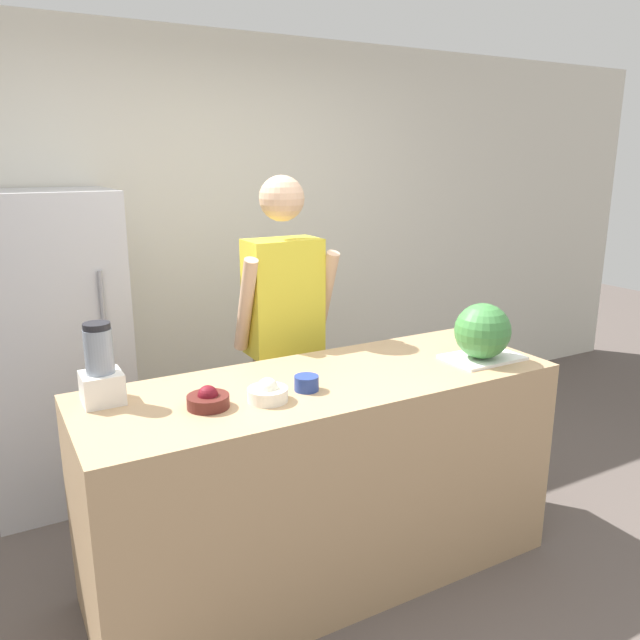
# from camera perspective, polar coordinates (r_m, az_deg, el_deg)

# --- Properties ---
(ground_plane) EXTENTS (14.00, 14.00, 0.00)m
(ground_plane) POSITION_cam_1_polar(r_m,az_deg,el_deg) (2.86, 4.23, -25.59)
(ground_plane) COLOR #564C47
(wall_back) EXTENTS (8.00, 0.06, 2.60)m
(wall_back) POSITION_cam_1_polar(r_m,az_deg,el_deg) (4.08, -11.40, 6.64)
(wall_back) COLOR silver
(wall_back) RESTS_ON ground_plane
(counter_island) EXTENTS (2.05, 0.71, 0.94)m
(counter_island) POSITION_cam_1_polar(r_m,az_deg,el_deg) (2.85, 0.36, -14.31)
(counter_island) COLOR tan
(counter_island) RESTS_ON ground_plane
(refrigerator) EXTENTS (0.73, 0.65, 1.69)m
(refrigerator) POSITION_cam_1_polar(r_m,az_deg,el_deg) (3.65, -23.19, -2.54)
(refrigerator) COLOR #B7B7BC
(refrigerator) RESTS_ON ground_plane
(person) EXTENTS (0.52, 0.27, 1.77)m
(person) POSITION_cam_1_polar(r_m,az_deg,el_deg) (3.30, -3.31, -1.71)
(person) COLOR gray
(person) RESTS_ON ground_plane
(cutting_board) EXTENTS (0.35, 0.24, 0.01)m
(cutting_board) POSITION_cam_1_polar(r_m,az_deg,el_deg) (3.00, 14.63, -3.33)
(cutting_board) COLOR white
(cutting_board) RESTS_ON counter_island
(watermelon) EXTENTS (0.26, 0.26, 0.26)m
(watermelon) POSITION_cam_1_polar(r_m,az_deg,el_deg) (2.94, 14.63, -0.98)
(watermelon) COLOR #3D7F3D
(watermelon) RESTS_ON cutting_board
(bowl_cherries) EXTENTS (0.16, 0.16, 0.09)m
(bowl_cherries) POSITION_cam_1_polar(r_m,az_deg,el_deg) (2.39, -10.19, -7.19)
(bowl_cherries) COLOR #511E19
(bowl_cherries) RESTS_ON counter_island
(bowl_cream) EXTENTS (0.16, 0.16, 0.09)m
(bowl_cream) POSITION_cam_1_polar(r_m,az_deg,el_deg) (2.42, -4.81, -6.63)
(bowl_cream) COLOR white
(bowl_cream) RESTS_ON counter_island
(bowl_small_blue) EXTENTS (0.10, 0.10, 0.06)m
(bowl_small_blue) POSITION_cam_1_polar(r_m,az_deg,el_deg) (2.52, -1.24, -5.79)
(bowl_small_blue) COLOR navy
(bowl_small_blue) RESTS_ON counter_island
(blender) EXTENTS (0.15, 0.15, 0.32)m
(blender) POSITION_cam_1_polar(r_m,az_deg,el_deg) (2.50, -19.43, -4.37)
(blender) COLOR silver
(blender) RESTS_ON counter_island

